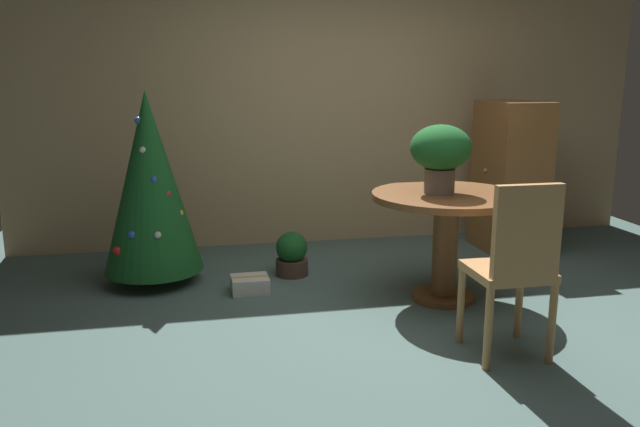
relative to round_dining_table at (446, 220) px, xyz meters
The scene contains 9 objects.
ground_plane 0.81m from the round_dining_table, 135.08° to the right, with size 6.60×6.60×0.00m, color #4C6660.
back_wall_panel 1.98m from the round_dining_table, 102.26° to the left, with size 6.00×0.10×2.60m, color tan.
round_dining_table is the anchor object (origin of this frame).
flower_vase 0.49m from the round_dining_table, behind, with size 0.42×0.42×0.47m.
wooden_chair_near 0.99m from the round_dining_table, 90.00° to the right, with size 0.42×0.41×1.03m.
holiday_tree 2.21m from the round_dining_table, 158.70° to the left, with size 0.75×0.75×1.47m.
gift_box_cream 1.51m from the round_dining_table, 162.43° to the left, with size 0.28×0.24×0.12m.
wooden_cabinet 1.55m from the round_dining_table, 46.35° to the left, with size 0.49×0.68×1.35m.
potted_plant 1.31m from the round_dining_table, 142.03° to the left, with size 0.26×0.26×0.36m.
Camera 1 is at (-1.33, -3.67, 1.60)m, focal length 35.56 mm.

